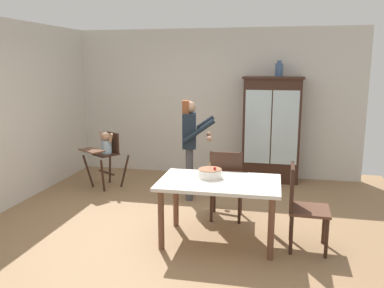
{
  "coord_description": "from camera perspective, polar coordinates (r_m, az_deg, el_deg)",
  "views": [
    {
      "loc": [
        1.17,
        -4.73,
        2.06
      ],
      "look_at": [
        -0.01,
        0.7,
        0.95
      ],
      "focal_mm": 37.42,
      "sensor_mm": 36.0,
      "label": 1
    }
  ],
  "objects": [
    {
      "name": "dining_chair_far_side",
      "position": [
        5.31,
        4.89,
        -5.2
      ],
      "size": [
        0.46,
        0.46,
        0.96
      ],
      "rotation": [
        0.0,
        0.0,
        3.19
      ],
      "color": "#382116",
      "rests_on": "ground_plane"
    },
    {
      "name": "ground_plane",
      "position": [
        5.29,
        -1.54,
        -11.62
      ],
      "size": [
        6.24,
        6.24,
        0.0
      ],
      "primitive_type": "plane",
      "color": "#93704C"
    },
    {
      "name": "adult_person",
      "position": [
        6.07,
        -0.3,
        0.93
      ],
      "size": [
        0.57,
        0.56,
        1.53
      ],
      "rotation": [
        0.0,
        0.0,
        1.76
      ],
      "color": "#47474C",
      "rests_on": "ground_plane"
    },
    {
      "name": "dining_table",
      "position": [
        4.67,
        3.9,
        -6.46
      ],
      "size": [
        1.4,
        0.88,
        0.74
      ],
      "color": "silver",
      "rests_on": "ground_plane"
    },
    {
      "name": "ceramic_vase",
      "position": [
        7.1,
        12.3,
        10.34
      ],
      "size": [
        0.13,
        0.13,
        0.27
      ],
      "color": "#3D567F",
      "rests_on": "china_cabinet"
    },
    {
      "name": "china_cabinet",
      "position": [
        7.19,
        11.24,
        2.06
      ],
      "size": [
        1.04,
        0.48,
        1.85
      ],
      "color": "#382116",
      "rests_on": "ground_plane"
    },
    {
      "name": "dining_chair_right_end",
      "position": [
        4.67,
        15.16,
        -7.9
      ],
      "size": [
        0.45,
        0.45,
        0.96
      ],
      "rotation": [
        0.0,
        0.0,
        1.55
      ],
      "color": "#382116",
      "rests_on": "ground_plane"
    },
    {
      "name": "birthday_cake",
      "position": [
        4.75,
        2.58,
        -4.17
      ],
      "size": [
        0.28,
        0.28,
        0.19
      ],
      "color": "white",
      "rests_on": "dining_table"
    },
    {
      "name": "high_chair_with_toddler",
      "position": [
        6.88,
        -12.17,
        -0.76
      ],
      "size": [
        0.79,
        0.84,
        0.95
      ],
      "rotation": [
        0.0,
        0.0,
        -0.56
      ],
      "color": "#382116",
      "rests_on": "ground_plane"
    },
    {
      "name": "wall_back",
      "position": [
        7.49,
        3.21,
        5.84
      ],
      "size": [
        5.32,
        0.06,
        2.7
      ],
      "primitive_type": "cube",
      "color": "beige",
      "rests_on": "ground_plane"
    }
  ]
}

